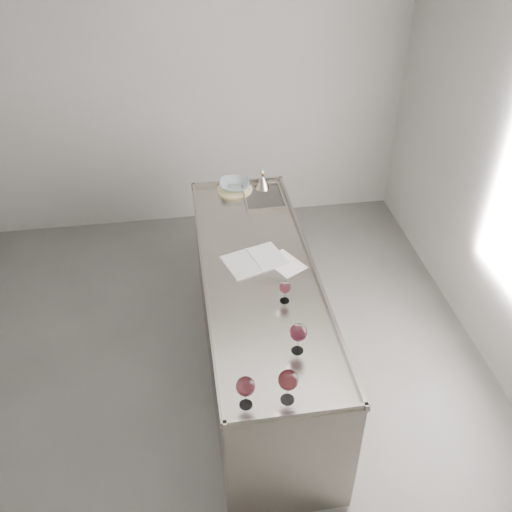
{
  "coord_description": "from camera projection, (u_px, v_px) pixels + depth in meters",
  "views": [
    {
      "loc": [
        0.02,
        -2.65,
        3.33
      ],
      "look_at": [
        0.49,
        0.37,
        1.02
      ],
      "focal_mm": 40.0,
      "sensor_mm": 36.0,
      "label": 1
    }
  ],
  "objects": [
    {
      "name": "notebook",
      "position": [
        255.0,
        260.0,
        3.91
      ],
      "size": [
        0.47,
        0.39,
        0.02
      ],
      "rotation": [
        0.0,
        0.0,
        0.31
      ],
      "color": "silver",
      "rests_on": "counter"
    },
    {
      "name": "wine_glass_small",
      "position": [
        285.0,
        288.0,
        3.52
      ],
      "size": [
        0.07,
        0.07,
        0.15
      ],
      "rotation": [
        0.0,
        0.0,
        0.35
      ],
      "color": "white",
      "rests_on": "counter"
    },
    {
      "name": "loose_paper_top",
      "position": [
        285.0,
        263.0,
        3.89
      ],
      "size": [
        0.3,
        0.33,
        0.0
      ],
      "primitive_type": "cube",
      "rotation": [
        0.0,
        0.0,
        0.51
      ],
      "color": "white",
      "rests_on": "counter"
    },
    {
      "name": "trivet",
      "position": [
        235.0,
        189.0,
        4.67
      ],
      "size": [
        0.32,
        0.32,
        0.02
      ],
      "primitive_type": "cylinder",
      "rotation": [
        0.0,
        0.0,
        -0.11
      ],
      "color": "#D4C389",
      "rests_on": "counter"
    },
    {
      "name": "wine_glass_left",
      "position": [
        246.0,
        387.0,
        2.86
      ],
      "size": [
        0.1,
        0.1,
        0.2
      ],
      "rotation": [
        0.0,
        0.0,
        -0.17
      ],
      "color": "white",
      "rests_on": "counter"
    },
    {
      "name": "wine_glass_right",
      "position": [
        298.0,
        333.0,
        3.16
      ],
      "size": [
        0.1,
        0.1,
        0.2
      ],
      "rotation": [
        0.0,
        0.0,
        0.1
      ],
      "color": "white",
      "rests_on": "counter"
    },
    {
      "name": "ceramic_bowl",
      "position": [
        235.0,
        185.0,
        4.64
      ],
      "size": [
        0.28,
        0.28,
        0.06
      ],
      "primitive_type": "imported",
      "rotation": [
        0.0,
        0.0,
        -0.14
      ],
      "color": "#8999A0",
      "rests_on": "trivet"
    },
    {
      "name": "counter",
      "position": [
        259.0,
        322.0,
        4.11
      ],
      "size": [
        0.77,
        2.42,
        0.97
      ],
      "color": "gray",
      "rests_on": "ground"
    },
    {
      "name": "room_shell",
      "position": [
        182.0,
        249.0,
        3.25
      ],
      "size": [
        4.54,
        5.04,
        2.84
      ],
      "color": "#4D4B48",
      "rests_on": "ground"
    },
    {
      "name": "wine_funnel",
      "position": [
        262.0,
        182.0,
        4.67
      ],
      "size": [
        0.12,
        0.12,
        0.18
      ],
      "rotation": [
        0.0,
        0.0,
        0.24
      ],
      "color": "gray",
      "rests_on": "counter"
    },
    {
      "name": "wine_glass_middle",
      "position": [
        288.0,
        381.0,
        2.88
      ],
      "size": [
        0.11,
        0.11,
        0.21
      ],
      "rotation": [
        0.0,
        0.0,
        0.29
      ],
      "color": "white",
      "rests_on": "counter"
    }
  ]
}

